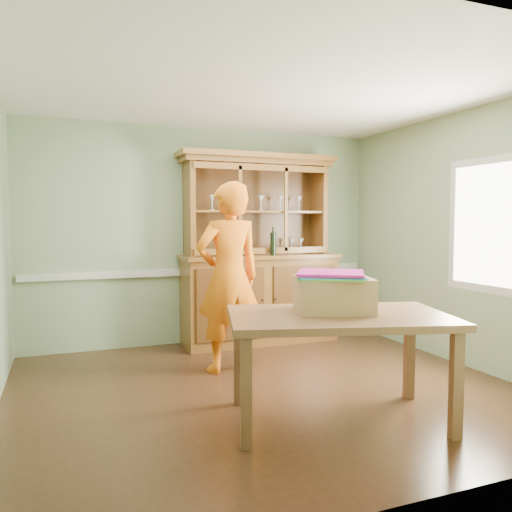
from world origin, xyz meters
name	(u,v)px	position (x,y,z in m)	size (l,w,h in m)	color
floor	(267,389)	(0.00, 0.00, 0.00)	(4.50, 4.50, 0.00)	#442615
ceiling	(267,89)	(0.00, 0.00, 2.70)	(4.50, 4.50, 0.00)	white
wall_back	(207,236)	(0.00, 2.00, 1.35)	(4.50, 4.50, 0.00)	#89A47B
wall_right	(463,239)	(2.25, 0.00, 1.35)	(4.00, 4.00, 0.00)	#89A47B
wall_front	(412,257)	(0.00, -2.00, 1.35)	(4.50, 4.50, 0.00)	#89A47B
chair_rail	(207,271)	(0.00, 1.98, 0.90)	(4.41, 0.05, 0.08)	silver
window_panel	(484,225)	(2.23, -0.30, 1.50)	(0.03, 0.96, 1.36)	silver
china_hutch	(259,277)	(0.61, 1.73, 0.83)	(2.02, 0.67, 2.38)	brown
dining_table	(338,326)	(0.24, -0.85, 0.73)	(1.87, 1.41, 0.83)	brown
cardboard_box	(333,294)	(0.26, -0.74, 0.96)	(0.57, 0.46, 0.27)	tan
kite_stack	(332,274)	(0.25, -0.72, 1.12)	(0.67, 0.67, 0.04)	#51BC37
person	(229,277)	(-0.14, 0.68, 0.97)	(0.71, 0.46, 1.93)	orange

